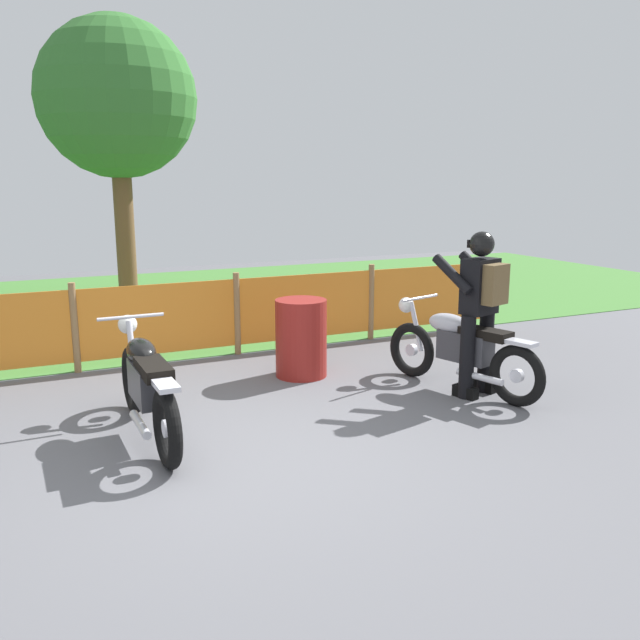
{
  "coord_description": "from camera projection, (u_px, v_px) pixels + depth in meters",
  "views": [
    {
      "loc": [
        -1.57,
        -4.84,
        2.2
      ],
      "look_at": [
        1.02,
        0.72,
        0.9
      ],
      "focal_mm": 37.51,
      "sensor_mm": 36.0,
      "label": 1
    }
  ],
  "objects": [
    {
      "name": "ground",
      "position": [
        244.0,
        458.0,
        5.4
      ],
      "size": [
        24.0,
        24.0,
        0.02
      ],
      "primitive_type": "cube",
      "color": "#5B5B60"
    },
    {
      "name": "grass_verge",
      "position": [
        114.0,
        307.0,
        11.67
      ],
      "size": [
        24.0,
        7.93,
        0.01
      ],
      "primitive_type": "cube",
      "color": "#427A33",
      "rests_on": "ground"
    },
    {
      "name": "barrier_fence",
      "position": [
        160.0,
        319.0,
        8.04
      ],
      "size": [
        9.79,
        0.08,
        1.05
      ],
      "color": "olive",
      "rests_on": "ground"
    },
    {
      "name": "tree_near_left",
      "position": [
        117.0,
        101.0,
        9.52
      ],
      "size": [
        2.26,
        2.26,
        4.45
      ],
      "color": "brown",
      "rests_on": "ground"
    },
    {
      "name": "motorcycle_lead",
      "position": [
        147.0,
        384.0,
        5.73
      ],
      "size": [
        0.6,
        2.05,
        0.97
      ],
      "rotation": [
        0.0,
        0.0,
        1.59
      ],
      "color": "black",
      "rests_on": "ground"
    },
    {
      "name": "motorcycle_trailing",
      "position": [
        460.0,
        349.0,
        7.02
      ],
      "size": [
        0.78,
        1.92,
        0.93
      ],
      "rotation": [
        0.0,
        0.0,
        1.86
      ],
      "color": "black",
      "rests_on": "ground"
    },
    {
      "name": "rider_trailing",
      "position": [
        480.0,
        305.0,
        6.76
      ],
      "size": [
        0.66,
        0.76,
        1.69
      ],
      "rotation": [
        0.0,
        0.0,
        1.86
      ],
      "color": "black",
      "rests_on": "ground"
    },
    {
      "name": "oil_drum",
      "position": [
        301.0,
        338.0,
        7.53
      ],
      "size": [
        0.58,
        0.58,
        0.88
      ],
      "primitive_type": "cylinder",
      "color": "maroon",
      "rests_on": "ground"
    }
  ]
}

